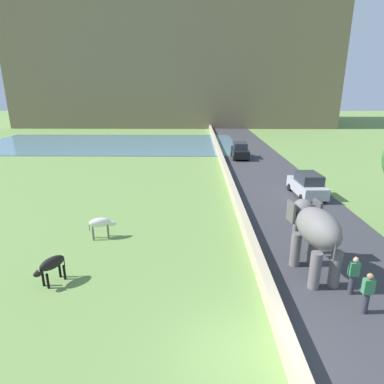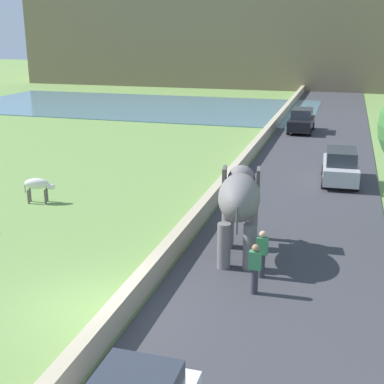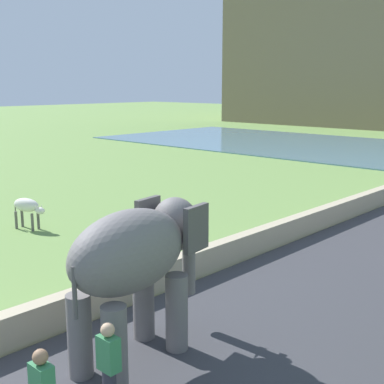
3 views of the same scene
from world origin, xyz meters
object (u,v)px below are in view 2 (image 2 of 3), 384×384
object	(u,v)px
car_silver	(340,166)
person_trailing	(255,268)
elephant	(239,201)
person_beside_elephant	(262,253)
cow_white	(38,185)
car_black	(301,121)

from	to	relation	value
car_silver	person_trailing	bearing A→B (deg)	-99.43
elephant	person_beside_elephant	size ratio (longest dim) A/B	2.18
person_beside_elephant	car_silver	world-z (taller)	car_silver
elephant	person_trailing	size ratio (longest dim) A/B	2.18
cow_white	car_black	bearing A→B (deg)	64.28
car_black	cow_white	world-z (taller)	car_black
elephant	car_silver	bearing A→B (deg)	72.96
person_beside_elephant	cow_white	distance (m)	11.99
person_trailing	cow_white	size ratio (longest dim) A/B	1.15
elephant	car_black	distance (m)	24.01
person_beside_elephant	elephant	bearing A→B (deg)	124.69
car_black	person_beside_elephant	bearing A→B (deg)	-87.71
elephant	car_black	xyz separation A→B (m)	(0.03, 23.99, -1.14)
car_silver	cow_white	bearing A→B (deg)	-151.70
person_beside_elephant	car_silver	bearing A→B (deg)	79.85
person_trailing	cow_white	xyz separation A→B (m)	(-10.93, 5.99, -0.04)
elephant	car_black	bearing A→B (deg)	89.92
person_beside_elephant	person_trailing	xyz separation A→B (m)	(-0.03, -1.13, 0.00)
elephant	car_silver	size ratio (longest dim) A/B	0.87
car_black	cow_white	size ratio (longest dim) A/B	2.83
person_trailing	car_silver	xyz separation A→B (m)	(2.17, 13.04, 0.03)
car_silver	car_black	size ratio (longest dim) A/B	1.01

